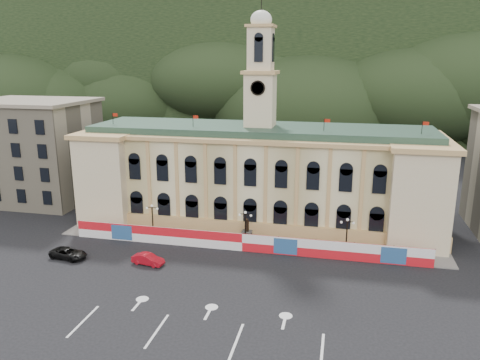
% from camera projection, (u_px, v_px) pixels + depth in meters
% --- Properties ---
extents(ground, '(260.00, 260.00, 0.00)m').
position_uv_depth(ground, '(213.00, 305.00, 50.69)').
color(ground, black).
rests_on(ground, ground).
extents(lane_markings, '(26.00, 10.00, 0.02)m').
position_uv_depth(lane_markings, '(199.00, 330.00, 45.96)').
color(lane_markings, white).
rests_on(lane_markings, ground).
extents(hill_ridge, '(230.00, 80.00, 64.00)m').
position_uv_depth(hill_ridge, '(308.00, 77.00, 160.92)').
color(hill_ridge, black).
rests_on(hill_ridge, ground).
extents(city_hall, '(56.20, 17.60, 37.10)m').
position_uv_depth(city_hall, '(259.00, 175.00, 74.78)').
color(city_hall, beige).
rests_on(city_hall, ground).
extents(side_building_left, '(21.00, 17.00, 18.60)m').
position_uv_depth(side_building_left, '(34.00, 150.00, 86.56)').
color(side_building_left, tan).
rests_on(side_building_left, ground).
extents(hoarding_fence, '(50.00, 0.44, 2.50)m').
position_uv_depth(hoarding_fence, '(243.00, 242.00, 64.58)').
color(hoarding_fence, red).
rests_on(hoarding_fence, ground).
extents(pavement, '(56.00, 5.50, 0.16)m').
position_uv_depth(pavement, '(246.00, 243.00, 67.42)').
color(pavement, slate).
rests_on(pavement, ground).
extents(statue, '(1.40, 1.40, 3.72)m').
position_uv_depth(statue, '(247.00, 235.00, 67.38)').
color(statue, '#595651').
rests_on(statue, ground).
extents(lamp_left, '(1.96, 0.44, 5.15)m').
position_uv_depth(lamp_left, '(153.00, 218.00, 68.90)').
color(lamp_left, black).
rests_on(lamp_left, ground).
extents(lamp_center, '(1.96, 0.44, 5.15)m').
position_uv_depth(lamp_center, '(245.00, 225.00, 65.96)').
color(lamp_center, black).
rests_on(lamp_center, ground).
extents(lamp_right, '(1.96, 0.44, 5.15)m').
position_uv_depth(lamp_right, '(347.00, 233.00, 63.01)').
color(lamp_right, black).
rests_on(lamp_right, ground).
extents(red_sedan, '(2.89, 4.77, 1.41)m').
position_uv_depth(red_sedan, '(148.00, 259.00, 60.44)').
color(red_sedan, '#A50B17').
rests_on(red_sedan, ground).
extents(black_suv, '(3.76, 5.74, 1.41)m').
position_uv_depth(black_suv, '(68.00, 253.00, 62.26)').
color(black_suv, black).
rests_on(black_suv, ground).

